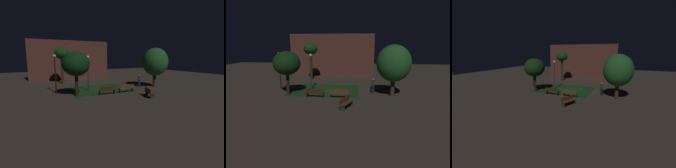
{
  "view_description": "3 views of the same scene",
  "coord_description": "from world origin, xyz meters",
  "views": [
    {
      "loc": [
        -8.51,
        -18.35,
        3.92
      ],
      "look_at": [
        0.56,
        -0.78,
        0.65
      ],
      "focal_mm": 26.32,
      "sensor_mm": 36.0,
      "label": 1
    },
    {
      "loc": [
        3.08,
        -20.88,
        5.15
      ],
      "look_at": [
        0.74,
        -0.06,
        0.75
      ],
      "focal_mm": 30.81,
      "sensor_mm": 36.0,
      "label": 2
    },
    {
      "loc": [
        7.43,
        -20.11,
        5.32
      ],
      "look_at": [
        -1.03,
        0.39,
        0.73
      ],
      "focal_mm": 25.13,
      "sensor_mm": 36.0,
      "label": 3
    }
  ],
  "objects": [
    {
      "name": "bench_path_side",
      "position": [
        2.04,
        -5.91,
        0.48
      ],
      "size": [
        1.09,
        1.85,
        0.88
      ],
      "color": "brown",
      "rests_on": "ground"
    },
    {
      "name": "lamp_post_plaza_west",
      "position": [
        -2.27,
        -0.2,
        2.82
      ],
      "size": [
        0.36,
        0.36,
        4.09
      ],
      "color": "#333338",
      "rests_on": "ground"
    },
    {
      "name": "tree_back_left",
      "position": [
        6.38,
        -1.76,
        3.27
      ],
      "size": [
        3.31,
        3.31,
        5.1
      ],
      "color": "#423021",
      "rests_on": "ground"
    },
    {
      "name": "lamp_post_near_wall",
      "position": [
        -5.9,
        -0.11,
        2.88
      ],
      "size": [
        0.36,
        0.36,
        4.2
      ],
      "color": "black",
      "rests_on": "ground"
    },
    {
      "name": "grass_lawn",
      "position": [
        -0.77,
        0.01,
        0.01
      ],
      "size": [
        7.6,
        6.05,
        0.01
      ],
      "primitive_type": "cube",
      "color": "#194219",
      "rests_on": "ground"
    },
    {
      "name": "bench_near_trees",
      "position": [
        -1.18,
        -3.1,
        0.48
      ],
      "size": [
        1.83,
        0.59,
        0.88
      ],
      "color": "#422314",
      "rests_on": "ground"
    },
    {
      "name": "tree_back_right",
      "position": [
        -4.21,
        -2.26,
        3.21
      ],
      "size": [
        2.74,
        2.74,
        4.45
      ],
      "color": "#2D2116",
      "rests_on": "ground"
    },
    {
      "name": "bench_front_left",
      "position": [
        1.18,
        -3.1,
        0.48
      ],
      "size": [
        1.8,
        0.5,
        0.88
      ],
      "color": "brown",
      "rests_on": "ground"
    },
    {
      "name": "pedestrian",
      "position": [
        4.54,
        -0.92,
        0.85
      ],
      "size": [
        0.32,
        0.32,
        1.61
      ],
      "color": "black",
      "rests_on": "ground"
    },
    {
      "name": "building_wall_backdrop",
      "position": [
        -1.56,
        11.09,
        3.37
      ],
      "size": [
        13.86,
        0.8,
        6.73
      ],
      "primitive_type": "cube",
      "color": "brown",
      "rests_on": "ground"
    },
    {
      "name": "ground_plane",
      "position": [
        0.0,
        0.0,
        0.0
      ],
      "size": [
        60.0,
        60.0,
        0.0
      ],
      "primitive_type": "plane",
      "color": "#473D33"
    },
    {
      "name": "tree_tall_center",
      "position": [
        -3.94,
        6.39,
        4.23
      ],
      "size": [
        2.02,
        2.02,
        5.28
      ],
      "color": "#423021",
      "rests_on": "ground"
    }
  ]
}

